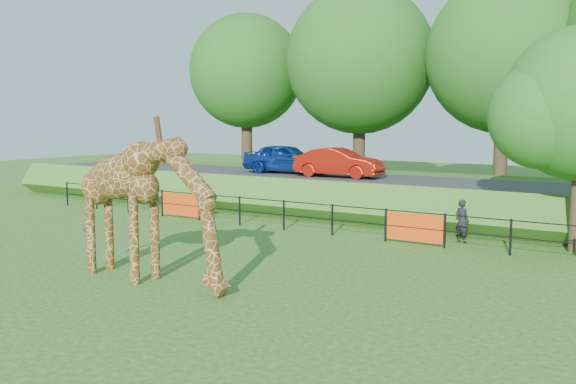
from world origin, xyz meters
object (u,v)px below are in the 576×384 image
at_px(giraffe, 148,210).
at_px(visitor, 462,221).
at_px(car_blue, 286,158).
at_px(car_red, 339,163).

xyz_separation_m(giraffe, visitor, (4.87, 9.24, -1.10)).
bearing_deg(giraffe, car_blue, 114.09).
height_order(car_blue, visitor, car_blue).
relative_size(giraffe, car_red, 1.29).
height_order(giraffe, car_blue, giraffe).
xyz_separation_m(car_blue, visitor, (10.20, -5.16, -1.41)).
distance_m(giraffe, visitor, 10.50).
height_order(giraffe, visitor, giraffe).
distance_m(car_blue, car_red, 3.19).
bearing_deg(visitor, car_blue, -6.73).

